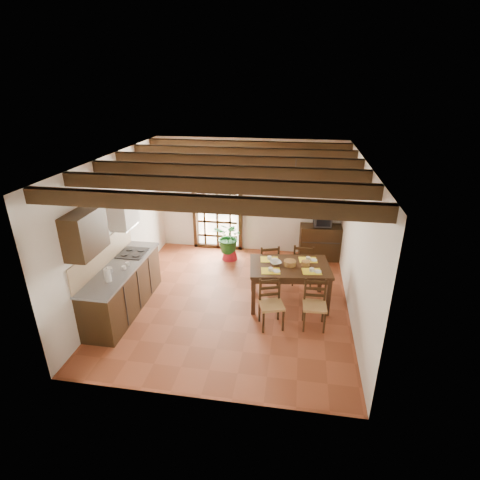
% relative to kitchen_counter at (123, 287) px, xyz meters
% --- Properties ---
extents(ground_plane, '(5.00, 5.00, 0.00)m').
position_rel_kitchen_counter_xyz_m(ground_plane, '(1.96, 0.60, -0.47)').
color(ground_plane, brown).
extents(room_shell, '(4.52, 5.02, 2.81)m').
position_rel_kitchen_counter_xyz_m(room_shell, '(1.96, 0.60, 1.34)').
color(room_shell, silver).
rests_on(room_shell, ground_plane).
extents(ceiling_beams, '(4.50, 4.34, 0.20)m').
position_rel_kitchen_counter_xyz_m(ceiling_beams, '(1.96, 0.60, 2.22)').
color(ceiling_beams, black).
rests_on(ceiling_beams, room_shell).
extents(french_door, '(1.26, 0.11, 2.32)m').
position_rel_kitchen_counter_xyz_m(french_door, '(1.16, 3.05, 0.70)').
color(french_door, white).
rests_on(french_door, ground_plane).
extents(kitchen_counter, '(0.64, 2.25, 1.38)m').
position_rel_kitchen_counter_xyz_m(kitchen_counter, '(0.00, 0.00, 0.00)').
color(kitchen_counter, black).
rests_on(kitchen_counter, ground_plane).
extents(upper_cabinet, '(0.35, 0.80, 0.70)m').
position_rel_kitchen_counter_xyz_m(upper_cabinet, '(-0.12, -0.70, 1.38)').
color(upper_cabinet, black).
rests_on(upper_cabinet, room_shell).
extents(range_hood, '(0.38, 0.60, 0.54)m').
position_rel_kitchen_counter_xyz_m(range_hood, '(-0.09, 0.55, 1.26)').
color(range_hood, white).
rests_on(range_hood, room_shell).
extents(counter_items, '(0.50, 1.43, 0.25)m').
position_rel_kitchen_counter_xyz_m(counter_items, '(0.00, 0.09, 0.49)').
color(counter_items, black).
rests_on(counter_items, kitchen_counter).
extents(dining_table, '(1.61, 1.15, 0.81)m').
position_rel_kitchen_counter_xyz_m(dining_table, '(3.05, 0.72, 0.24)').
color(dining_table, '#321E10').
rests_on(dining_table, ground_plane).
extents(chair_near_left, '(0.51, 0.49, 0.88)m').
position_rel_kitchen_counter_xyz_m(chair_near_left, '(2.78, -0.09, -0.20)').
color(chair_near_left, '#AE824A').
rests_on(chair_near_left, ground_plane).
extents(chair_near_right, '(0.42, 0.40, 0.87)m').
position_rel_kitchen_counter_xyz_m(chair_near_right, '(3.53, 0.01, -0.20)').
color(chair_near_right, '#AE824A').
rests_on(chair_near_right, ground_plane).
extents(chair_far_left, '(0.53, 0.52, 0.91)m').
position_rel_kitchen_counter_xyz_m(chair_far_left, '(2.58, 1.43, -0.19)').
color(chair_far_left, '#AE824A').
rests_on(chair_far_left, ground_plane).
extents(chair_far_right, '(0.45, 0.43, 0.94)m').
position_rel_kitchen_counter_xyz_m(chair_far_right, '(3.32, 1.53, -0.18)').
color(chair_far_right, '#AE824A').
rests_on(chair_far_right, ground_plane).
extents(table_setting, '(1.09, 0.73, 0.10)m').
position_rel_kitchen_counter_xyz_m(table_setting, '(3.05, 0.72, 0.43)').
color(table_setting, yellow).
rests_on(table_setting, dining_table).
extents(table_bowl, '(0.28, 0.28, 0.05)m').
position_rel_kitchen_counter_xyz_m(table_bowl, '(2.78, 0.74, 0.37)').
color(table_bowl, white).
rests_on(table_bowl, dining_table).
extents(sideboard, '(1.02, 0.52, 0.84)m').
position_rel_kitchen_counter_xyz_m(sideboard, '(3.73, 2.83, -0.05)').
color(sideboard, black).
rests_on(sideboard, ground_plane).
extents(crt_tv, '(0.43, 0.40, 0.34)m').
position_rel_kitchen_counter_xyz_m(crt_tv, '(3.73, 2.82, 0.56)').
color(crt_tv, black).
rests_on(crt_tv, sideboard).
extents(fuse_box, '(0.25, 0.03, 0.32)m').
position_rel_kitchen_counter_xyz_m(fuse_box, '(3.46, 3.08, 1.28)').
color(fuse_box, white).
rests_on(fuse_box, room_shell).
extents(plant_pot, '(0.39, 0.39, 0.24)m').
position_rel_kitchen_counter_xyz_m(plant_pot, '(1.57, 2.44, -0.36)').
color(plant_pot, maroon).
rests_on(plant_pot, ground_plane).
extents(potted_plant, '(2.31, 2.18, 2.03)m').
position_rel_kitchen_counter_xyz_m(potted_plant, '(1.57, 2.44, 0.10)').
color(potted_plant, '#144C19').
rests_on(potted_plant, ground_plane).
extents(wall_shelf, '(0.20, 0.42, 0.20)m').
position_rel_kitchen_counter_xyz_m(wall_shelf, '(4.10, 2.20, 1.04)').
color(wall_shelf, black).
rests_on(wall_shelf, room_shell).
extents(shelf_vase, '(0.15, 0.15, 0.15)m').
position_rel_kitchen_counter_xyz_m(shelf_vase, '(4.10, 2.20, 1.18)').
color(shelf_vase, '#B2BFB2').
rests_on(shelf_vase, wall_shelf).
extents(shelf_flowers, '(0.14, 0.14, 0.36)m').
position_rel_kitchen_counter_xyz_m(shelf_flowers, '(4.10, 2.20, 1.38)').
color(shelf_flowers, yellow).
rests_on(shelf_flowers, shelf_vase).
extents(framed_picture, '(0.03, 0.32, 0.32)m').
position_rel_kitchen_counter_xyz_m(framed_picture, '(4.18, 2.20, 1.58)').
color(framed_picture, brown).
rests_on(framed_picture, room_shell).
extents(pendant_lamp, '(0.36, 0.36, 0.84)m').
position_rel_kitchen_counter_xyz_m(pendant_lamp, '(3.05, 0.82, 1.60)').
color(pendant_lamp, black).
rests_on(pendant_lamp, room_shell).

